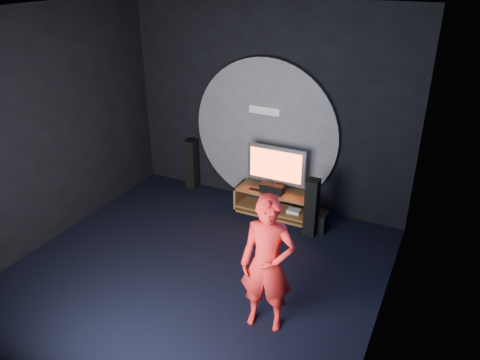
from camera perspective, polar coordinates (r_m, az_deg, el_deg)
name	(u,v)px	position (r m, az deg, el deg)	size (l,w,h in m)	color
floor	(195,273)	(6.78, -5.50, -11.20)	(5.00, 5.00, 0.00)	black
back_wall	(267,107)	(8.00, 3.31, 8.86)	(5.00, 0.04, 3.50)	black
front_wall	(30,267)	(4.27, -24.27, -9.59)	(5.00, 0.04, 3.50)	black
left_wall	(43,130)	(7.47, -22.84, 5.63)	(0.04, 5.00, 3.50)	black
right_wall	(394,200)	(5.14, 18.26, -2.37)	(0.04, 5.00, 3.50)	black
ceiling	(182,12)	(5.47, -7.12, 19.70)	(5.00, 5.00, 0.01)	black
wall_disc_panel	(265,133)	(8.09, 3.07, 5.72)	(2.60, 0.11, 2.60)	#515156
media_console	(274,204)	(8.09, 4.12, -2.92)	(1.32, 0.45, 0.45)	brown
tv	(276,167)	(7.85, 4.41, 1.65)	(1.02, 0.22, 0.77)	#A7A8AE
center_speaker	(272,189)	(7.87, 3.91, -1.06)	(0.40, 0.15, 0.15)	black
remote	(255,189)	(7.97, 1.80, -1.15)	(0.18, 0.05, 0.02)	black
tower_speaker_left	(192,164)	(8.95, -5.89, 1.95)	(0.19, 0.21, 0.96)	black
tower_speaker_right	(312,207)	(7.46, 8.71, -3.32)	(0.19, 0.21, 0.96)	black
subwoofer	(318,221)	(7.74, 9.45, -4.94)	(0.29, 0.29, 0.32)	black
player	(267,264)	(5.45, 3.35, -10.24)	(0.63, 0.41, 1.73)	red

